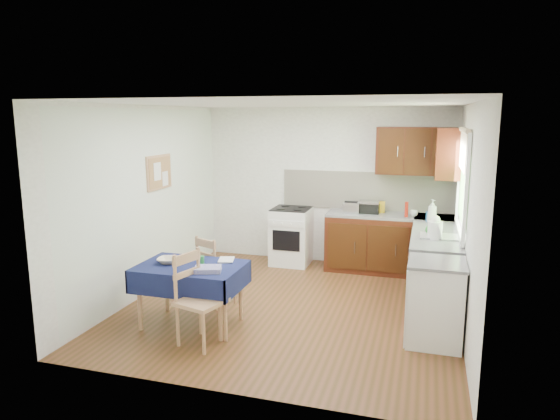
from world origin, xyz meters
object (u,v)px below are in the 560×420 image
(dining_table, at_px, (191,274))
(chair_near, at_px, (198,296))
(chair_far, at_px, (214,269))
(kettle, at_px, (435,229))
(dish_rack, at_px, (439,235))
(toaster, at_px, (351,208))
(sandwich_press, at_px, (369,207))

(dining_table, xyz_separation_m, chair_near, (0.28, -0.41, -0.08))
(chair_far, xyz_separation_m, kettle, (2.63, 0.61, 0.56))
(dining_table, bearing_deg, dish_rack, 32.17)
(dish_rack, height_order, kettle, kettle)
(dining_table, distance_m, chair_near, 0.50)
(chair_near, xyz_separation_m, toaster, (1.14, 2.99, 0.47))
(kettle, bearing_deg, dish_rack, 61.41)
(chair_far, distance_m, dish_rack, 2.82)
(chair_far, bearing_deg, chair_near, 129.37)
(toaster, xyz_separation_m, dish_rack, (1.26, -1.24, -0.06))
(chair_near, xyz_separation_m, kettle, (2.35, 1.65, 0.51))
(toaster, xyz_separation_m, kettle, (1.21, -1.34, 0.04))
(sandwich_press, distance_m, dish_rack, 1.69)
(sandwich_press, distance_m, kettle, 1.75)
(sandwich_press, relative_size, dish_rack, 0.69)
(sandwich_press, bearing_deg, chair_far, -152.51)
(dining_table, distance_m, toaster, 2.97)
(dining_table, height_order, chair_far, chair_far)
(toaster, bearing_deg, dining_table, -99.94)
(sandwich_press, bearing_deg, chair_near, -137.68)
(dining_table, bearing_deg, sandwich_press, 63.79)
(chair_far, distance_m, toaster, 2.47)
(chair_far, relative_size, toaster, 3.65)
(dining_table, distance_m, kettle, 2.93)
(chair_near, relative_size, sandwich_press, 3.10)
(chair_far, relative_size, sandwich_press, 2.84)
(toaster, height_order, sandwich_press, toaster)
(chair_far, xyz_separation_m, sandwich_press, (1.67, 2.07, 0.52))
(chair_near, bearing_deg, kettle, -38.91)
(toaster, height_order, dish_rack, dish_rack)
(dining_table, relative_size, sandwich_press, 3.71)
(chair_far, bearing_deg, dining_table, 114.30)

